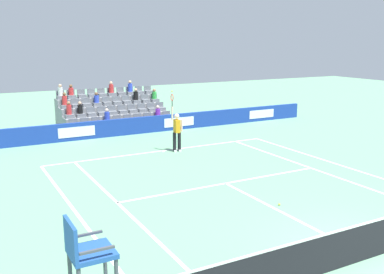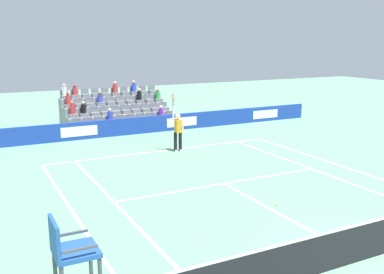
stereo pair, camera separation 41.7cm
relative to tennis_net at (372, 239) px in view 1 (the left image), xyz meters
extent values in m
plane|color=#669E77|center=(0.00, 0.00, -0.49)|extent=(80.00, 80.00, 0.00)
cube|color=white|center=(0.00, -11.89, -0.49)|extent=(10.97, 0.10, 0.01)
cube|color=white|center=(0.00, -6.40, -0.49)|extent=(8.23, 0.10, 0.01)
cube|color=white|center=(0.00, -3.20, -0.49)|extent=(0.10, 6.40, 0.01)
cube|color=white|center=(4.12, -5.95, -0.49)|extent=(0.10, 11.89, 0.01)
cube|color=white|center=(-4.12, -5.95, -0.49)|extent=(0.10, 11.89, 0.01)
cube|color=white|center=(5.49, -5.95, -0.49)|extent=(0.10, 11.89, 0.01)
cube|color=white|center=(-5.49, -5.95, -0.49)|extent=(0.10, 11.89, 0.01)
cube|color=white|center=(0.00, -11.79, -0.49)|extent=(0.10, 0.20, 0.01)
cube|color=#193899|center=(0.00, -16.06, -0.03)|extent=(23.65, 0.20, 0.92)
cube|color=white|center=(-8.87, -15.95, -0.03)|extent=(1.89, 0.01, 0.52)
cube|color=white|center=(-2.96, -15.95, -0.03)|extent=(1.89, 0.01, 0.52)
cube|color=white|center=(2.96, -15.95, -0.03)|extent=(1.89, 0.01, 0.52)
cube|color=black|center=(0.00, 0.00, -0.03)|extent=(11.77, 0.02, 0.92)
cube|color=white|center=(0.00, 0.00, 0.45)|extent=(11.77, 0.04, 0.04)
cylinder|color=black|center=(-0.69, -11.48, -0.04)|extent=(0.16, 0.16, 0.90)
cylinder|color=black|center=(-0.45, -11.50, -0.04)|extent=(0.16, 0.16, 0.90)
cube|color=white|center=(-0.69, -11.48, -0.45)|extent=(0.14, 0.27, 0.08)
cube|color=white|center=(-0.45, -11.50, -0.45)|extent=(0.14, 0.27, 0.08)
cube|color=orange|center=(-0.57, -11.49, 0.71)|extent=(0.25, 0.38, 0.60)
sphere|color=beige|center=(-0.57, -11.49, 1.17)|extent=(0.24, 0.24, 0.24)
cylinder|color=beige|center=(-0.35, -11.51, 1.32)|extent=(0.09, 0.09, 0.62)
cylinder|color=beige|center=(-0.79, -11.42, 0.73)|extent=(0.09, 0.09, 0.56)
cylinder|color=black|center=(-0.35, -11.51, 1.77)|extent=(0.04, 0.04, 0.28)
torus|color=red|center=(-0.35, -11.51, 2.05)|extent=(0.06, 0.31, 0.31)
sphere|color=#D1E533|center=(-0.35, -11.51, 2.33)|extent=(0.07, 0.07, 0.07)
cube|color=#23519E|center=(6.69, -0.04, 1.26)|extent=(0.70, 0.70, 0.08)
cube|color=#23519E|center=(7.01, -0.04, 1.57)|extent=(0.06, 0.70, 0.55)
cube|color=#474C54|center=(6.69, -0.36, 1.44)|extent=(0.56, 0.05, 0.04)
cube|color=#474C54|center=(6.69, 0.28, 1.44)|extent=(0.56, 0.05, 0.04)
cube|color=gray|center=(0.00, -17.13, -0.28)|extent=(6.20, 0.95, 0.42)
cube|color=slate|center=(-2.79, -17.13, 0.03)|extent=(0.48, 0.44, 0.20)
cube|color=slate|center=(-2.79, -17.33, 0.28)|extent=(0.48, 0.04, 0.30)
cube|color=slate|center=(-2.17, -17.13, 0.03)|extent=(0.48, 0.44, 0.20)
cube|color=slate|center=(-2.17, -17.33, 0.28)|extent=(0.48, 0.04, 0.30)
cube|color=slate|center=(-1.55, -17.13, 0.03)|extent=(0.48, 0.44, 0.20)
cube|color=slate|center=(-1.55, -17.33, 0.28)|extent=(0.48, 0.04, 0.30)
cube|color=slate|center=(-0.93, -17.13, 0.03)|extent=(0.48, 0.44, 0.20)
cube|color=slate|center=(-0.93, -17.33, 0.28)|extent=(0.48, 0.04, 0.30)
cube|color=slate|center=(-0.31, -17.13, 0.03)|extent=(0.48, 0.44, 0.20)
cube|color=slate|center=(-0.31, -17.33, 0.28)|extent=(0.48, 0.04, 0.30)
cube|color=slate|center=(0.31, -17.13, 0.03)|extent=(0.48, 0.44, 0.20)
cube|color=slate|center=(0.31, -17.33, 0.28)|extent=(0.48, 0.04, 0.30)
cube|color=slate|center=(0.93, -17.13, 0.03)|extent=(0.48, 0.44, 0.20)
cube|color=slate|center=(0.93, -17.33, 0.28)|extent=(0.48, 0.04, 0.30)
cube|color=slate|center=(1.55, -17.13, 0.03)|extent=(0.48, 0.44, 0.20)
cube|color=slate|center=(1.55, -17.33, 0.28)|extent=(0.48, 0.04, 0.30)
cube|color=slate|center=(2.17, -17.13, 0.03)|extent=(0.48, 0.44, 0.20)
cube|color=slate|center=(2.17, -17.33, 0.28)|extent=(0.48, 0.04, 0.30)
cube|color=slate|center=(2.79, -17.13, 0.03)|extent=(0.48, 0.44, 0.20)
cube|color=slate|center=(2.79, -17.33, 0.28)|extent=(0.48, 0.04, 0.30)
cube|color=gray|center=(0.00, -18.08, -0.07)|extent=(6.20, 0.95, 0.84)
cube|color=slate|center=(-2.79, -18.08, 0.45)|extent=(0.48, 0.44, 0.20)
cube|color=slate|center=(-2.79, -18.28, 0.70)|extent=(0.48, 0.04, 0.30)
cube|color=slate|center=(-2.17, -18.08, 0.45)|extent=(0.48, 0.44, 0.20)
cube|color=slate|center=(-2.17, -18.28, 0.70)|extent=(0.48, 0.04, 0.30)
cube|color=slate|center=(-1.55, -18.08, 0.45)|extent=(0.48, 0.44, 0.20)
cube|color=slate|center=(-1.55, -18.28, 0.70)|extent=(0.48, 0.04, 0.30)
cube|color=slate|center=(-0.93, -18.08, 0.45)|extent=(0.48, 0.44, 0.20)
cube|color=slate|center=(-0.93, -18.28, 0.70)|extent=(0.48, 0.04, 0.30)
cube|color=slate|center=(-0.31, -18.08, 0.45)|extent=(0.48, 0.44, 0.20)
cube|color=slate|center=(-0.31, -18.28, 0.70)|extent=(0.48, 0.04, 0.30)
cube|color=slate|center=(0.31, -18.08, 0.45)|extent=(0.48, 0.44, 0.20)
cube|color=slate|center=(0.31, -18.28, 0.70)|extent=(0.48, 0.04, 0.30)
cube|color=slate|center=(0.93, -18.08, 0.45)|extent=(0.48, 0.44, 0.20)
cube|color=slate|center=(0.93, -18.28, 0.70)|extent=(0.48, 0.04, 0.30)
cube|color=slate|center=(1.55, -18.08, 0.45)|extent=(0.48, 0.44, 0.20)
cube|color=slate|center=(1.55, -18.28, 0.70)|extent=(0.48, 0.04, 0.30)
cube|color=slate|center=(2.17, -18.08, 0.45)|extent=(0.48, 0.44, 0.20)
cube|color=slate|center=(2.17, -18.28, 0.70)|extent=(0.48, 0.04, 0.30)
cube|color=slate|center=(2.79, -18.08, 0.45)|extent=(0.48, 0.44, 0.20)
cube|color=slate|center=(2.79, -18.28, 0.70)|extent=(0.48, 0.04, 0.30)
cube|color=gray|center=(0.00, -19.03, 0.14)|extent=(6.20, 0.95, 1.26)
cube|color=slate|center=(-2.79, -19.03, 0.87)|extent=(0.48, 0.44, 0.20)
cube|color=slate|center=(-2.79, -19.23, 1.12)|extent=(0.48, 0.04, 0.30)
cube|color=slate|center=(-2.17, -19.03, 0.87)|extent=(0.48, 0.44, 0.20)
cube|color=slate|center=(-2.17, -19.23, 1.12)|extent=(0.48, 0.04, 0.30)
cube|color=slate|center=(-1.55, -19.03, 0.87)|extent=(0.48, 0.44, 0.20)
cube|color=slate|center=(-1.55, -19.23, 1.12)|extent=(0.48, 0.04, 0.30)
cube|color=slate|center=(-0.93, -19.03, 0.87)|extent=(0.48, 0.44, 0.20)
cube|color=slate|center=(-0.93, -19.23, 1.12)|extent=(0.48, 0.04, 0.30)
cube|color=slate|center=(-0.31, -19.03, 0.87)|extent=(0.48, 0.44, 0.20)
cube|color=slate|center=(-0.31, -19.23, 1.12)|extent=(0.48, 0.04, 0.30)
cube|color=slate|center=(0.31, -19.03, 0.87)|extent=(0.48, 0.44, 0.20)
cube|color=slate|center=(0.31, -19.23, 1.12)|extent=(0.48, 0.04, 0.30)
cube|color=slate|center=(0.93, -19.03, 0.87)|extent=(0.48, 0.44, 0.20)
cube|color=slate|center=(0.93, -19.23, 1.12)|extent=(0.48, 0.04, 0.30)
cube|color=slate|center=(1.55, -19.03, 0.87)|extent=(0.48, 0.44, 0.20)
cube|color=slate|center=(1.55, -19.23, 1.12)|extent=(0.48, 0.04, 0.30)
cube|color=slate|center=(2.17, -19.03, 0.87)|extent=(0.48, 0.44, 0.20)
cube|color=slate|center=(2.17, -19.23, 1.12)|extent=(0.48, 0.04, 0.30)
cube|color=slate|center=(2.79, -19.03, 0.87)|extent=(0.48, 0.44, 0.20)
cube|color=slate|center=(2.79, -19.23, 1.12)|extent=(0.48, 0.04, 0.30)
cube|color=gray|center=(0.00, -19.98, 0.35)|extent=(6.20, 0.95, 1.68)
cube|color=slate|center=(-2.79, -19.98, 1.29)|extent=(0.48, 0.44, 0.20)
cube|color=slate|center=(-2.79, -20.18, 1.54)|extent=(0.48, 0.04, 0.30)
cube|color=slate|center=(-2.17, -19.98, 1.29)|extent=(0.48, 0.44, 0.20)
cube|color=slate|center=(-2.17, -20.18, 1.54)|extent=(0.48, 0.04, 0.30)
cube|color=slate|center=(-1.55, -19.98, 1.29)|extent=(0.48, 0.44, 0.20)
cube|color=slate|center=(-1.55, -20.18, 1.54)|extent=(0.48, 0.04, 0.30)
cube|color=slate|center=(-0.93, -19.98, 1.29)|extent=(0.48, 0.44, 0.20)
cube|color=slate|center=(-0.93, -20.18, 1.54)|extent=(0.48, 0.04, 0.30)
cube|color=slate|center=(-0.31, -19.98, 1.29)|extent=(0.48, 0.44, 0.20)
cube|color=slate|center=(-0.31, -20.18, 1.54)|extent=(0.48, 0.04, 0.30)
cube|color=slate|center=(0.31, -19.98, 1.29)|extent=(0.48, 0.44, 0.20)
cube|color=slate|center=(0.31, -20.18, 1.54)|extent=(0.48, 0.04, 0.30)
cube|color=slate|center=(0.93, -19.98, 1.29)|extent=(0.48, 0.44, 0.20)
cube|color=slate|center=(0.93, -20.18, 1.54)|extent=(0.48, 0.04, 0.30)
cube|color=slate|center=(1.55, -19.98, 1.29)|extent=(0.48, 0.44, 0.20)
cube|color=slate|center=(1.55, -20.18, 1.54)|extent=(0.48, 0.04, 0.30)
cube|color=slate|center=(2.17, -19.98, 1.29)|extent=(0.48, 0.44, 0.20)
cube|color=slate|center=(2.17, -20.18, 1.54)|extent=(0.48, 0.04, 0.30)
cube|color=slate|center=(2.79, -19.98, 1.29)|extent=(0.48, 0.44, 0.20)
cube|color=slate|center=(2.79, -20.18, 1.54)|extent=(0.48, 0.04, 0.30)
cylinder|color=black|center=(-1.55, -19.08, 1.23)|extent=(0.28, 0.28, 0.52)
sphere|color=#D3A884|center=(-1.55, -19.08, 1.59)|extent=(0.20, 0.20, 0.20)
cylinder|color=red|center=(2.79, -19.08, 1.22)|extent=(0.28, 0.28, 0.51)
sphere|color=brown|center=(2.79, -19.08, 1.58)|extent=(0.20, 0.20, 0.20)
cylinder|color=purple|center=(-2.17, -17.18, 0.38)|extent=(0.28, 0.28, 0.50)
sphere|color=beige|center=(-2.17, -17.18, 0.73)|extent=(0.20, 0.20, 0.20)
cylinder|color=red|center=(-0.31, -20.03, 1.64)|extent=(0.28, 0.28, 0.50)
sphere|color=#D3A884|center=(-0.31, -20.03, 1.99)|extent=(0.20, 0.20, 0.20)
cylinder|color=green|center=(-2.79, -19.08, 1.18)|extent=(0.28, 0.28, 0.43)
sphere|color=#9E7251|center=(-2.79, -19.08, 1.50)|extent=(0.20, 0.20, 0.20)
cylinder|color=blue|center=(0.93, -17.18, 0.40)|extent=(0.28, 0.28, 0.54)
sphere|color=beige|center=(0.93, -17.18, 0.77)|extent=(0.20, 0.20, 0.20)
cylinder|color=blue|center=(-1.55, -20.03, 1.64)|extent=(0.28, 0.28, 0.50)
sphere|color=#D3A884|center=(-1.55, -20.03, 1.99)|extent=(0.20, 0.20, 0.20)
cylinder|color=white|center=(2.79, -20.03, 1.63)|extent=(0.28, 0.28, 0.49)
sphere|color=#D3A884|center=(2.79, -20.03, 1.97)|extent=(0.20, 0.20, 0.20)
cylinder|color=blue|center=(0.93, -19.08, 1.18)|extent=(0.28, 0.28, 0.42)
sphere|color=brown|center=(0.93, -19.08, 1.49)|extent=(0.20, 0.20, 0.20)
cylinder|color=red|center=(2.79, -18.13, 0.81)|extent=(0.28, 0.28, 0.53)
sphere|color=#9E7251|center=(2.79, -18.13, 1.18)|extent=(0.20, 0.20, 0.20)
cylinder|color=black|center=(2.17, -18.13, 0.79)|extent=(0.28, 0.28, 0.48)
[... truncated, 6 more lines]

